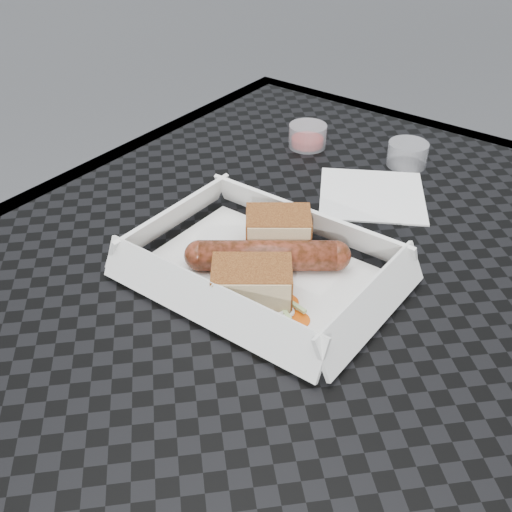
# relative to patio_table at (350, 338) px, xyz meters

# --- Properties ---
(patio_table) EXTENTS (0.80, 0.80, 0.74)m
(patio_table) POSITION_rel_patio_table_xyz_m (0.00, 0.00, 0.00)
(patio_table) COLOR black
(patio_table) RESTS_ON ground
(food_tray) EXTENTS (0.22, 0.15, 0.00)m
(food_tray) POSITION_rel_patio_table_xyz_m (-0.08, -0.05, 0.08)
(food_tray) COLOR white
(food_tray) RESTS_ON patio_table
(bratwurst) EXTENTS (0.14, 0.11, 0.03)m
(bratwurst) POSITION_rel_patio_table_xyz_m (-0.08, -0.04, 0.09)
(bratwurst) COLOR maroon
(bratwurst) RESTS_ON food_tray
(bread_near) EXTENTS (0.08, 0.08, 0.04)m
(bread_near) POSITION_rel_patio_table_xyz_m (-0.09, -0.01, 0.10)
(bread_near) COLOR brown
(bread_near) RESTS_ON food_tray
(bread_far) EXTENTS (0.09, 0.08, 0.04)m
(bread_far) POSITION_rel_patio_table_xyz_m (-0.06, -0.09, 0.10)
(bread_far) COLOR brown
(bread_far) RESTS_ON food_tray
(veg_garnish) EXTENTS (0.03, 0.03, 0.00)m
(veg_garnish) POSITION_rel_patio_table_xyz_m (-0.02, -0.08, 0.08)
(veg_garnish) COLOR #D64D09
(veg_garnish) RESTS_ON food_tray
(napkin) EXTENTS (0.16, 0.16, 0.00)m
(napkin) POSITION_rel_patio_table_xyz_m (-0.07, 0.15, 0.08)
(napkin) COLOR white
(napkin) RESTS_ON patio_table
(condiment_cup_sauce) EXTENTS (0.05, 0.05, 0.03)m
(condiment_cup_sauce) POSITION_rel_patio_table_xyz_m (-0.20, 0.22, 0.09)
(condiment_cup_sauce) COLOR maroon
(condiment_cup_sauce) RESTS_ON patio_table
(condiment_cup_empty) EXTENTS (0.05, 0.05, 0.03)m
(condiment_cup_empty) POSITION_rel_patio_table_xyz_m (-0.07, 0.25, 0.09)
(condiment_cup_empty) COLOR silver
(condiment_cup_empty) RESTS_ON patio_table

